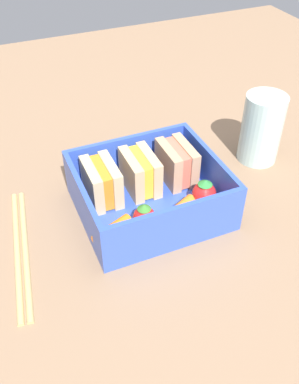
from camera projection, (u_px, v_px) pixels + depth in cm
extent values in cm
cube|color=#917054|center=(150.00, 215.00, 52.55)|extent=(120.00, 120.00, 2.00)
cube|color=blue|center=(150.00, 205.00, 51.51)|extent=(16.46, 14.57, 1.20)
cube|color=blue|center=(128.00, 154.00, 54.41)|extent=(16.46, 0.60, 4.94)
cube|color=blue|center=(176.00, 225.00, 44.63)|extent=(16.46, 0.60, 4.94)
cube|color=blue|center=(83.00, 204.00, 47.16)|extent=(0.60, 13.37, 4.94)
cube|color=blue|center=(210.00, 169.00, 51.89)|extent=(0.60, 13.37, 4.94)
cube|color=#D9BC8B|center=(92.00, 185.00, 49.78)|extent=(1.17, 5.75, 4.77)
cube|color=orange|center=(102.00, 182.00, 50.13)|extent=(1.17, 5.29, 4.39)
cube|color=#D9BC8B|center=(111.00, 180.00, 50.48)|extent=(1.17, 5.75, 4.77)
cube|color=#DEB684|center=(131.00, 175.00, 51.24)|extent=(1.17, 5.75, 4.77)
cube|color=yellow|center=(140.00, 172.00, 51.59)|extent=(1.17, 5.29, 4.39)
cube|color=#DEB684|center=(149.00, 170.00, 51.94)|extent=(1.17, 5.75, 4.77)
cube|color=tan|center=(168.00, 165.00, 52.70)|extent=(1.17, 5.75, 4.77)
cube|color=#D87259|center=(177.00, 163.00, 53.05)|extent=(1.17, 5.29, 4.39)
cube|color=tan|center=(185.00, 161.00, 53.40)|extent=(1.17, 5.75, 4.77)
cylinder|color=orange|center=(112.00, 230.00, 46.64)|extent=(4.99, 3.03, 1.30)
sphere|color=red|center=(144.00, 217.00, 47.21)|extent=(2.56, 2.56, 2.56)
cone|color=#408530|center=(144.00, 207.00, 46.19)|extent=(1.53, 1.53, 0.60)
cylinder|color=orange|center=(179.00, 211.00, 48.76)|extent=(5.25, 3.60, 1.52)
sphere|color=red|center=(204.00, 194.00, 50.02)|extent=(2.86, 2.86, 2.86)
cone|color=#328E3C|center=(205.00, 182.00, 48.90)|extent=(1.72, 1.72, 0.60)
cylinder|color=tan|center=(17.00, 249.00, 46.47)|extent=(3.25, 19.11, 0.70)
cylinder|color=tan|center=(25.00, 247.00, 46.65)|extent=(3.25, 19.11, 0.70)
cylinder|color=silver|center=(262.00, 129.00, 56.96)|extent=(5.45, 5.45, 9.47)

